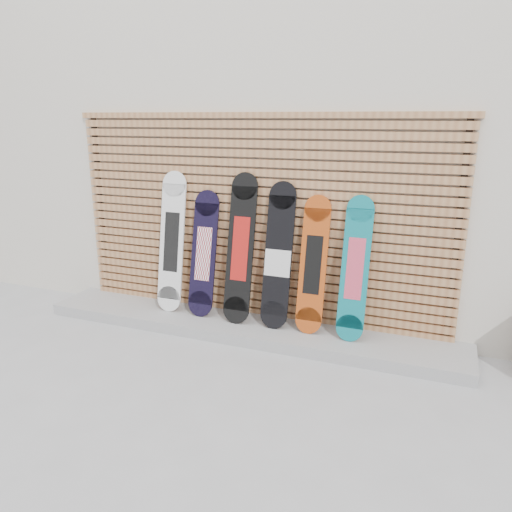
% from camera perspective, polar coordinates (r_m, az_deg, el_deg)
% --- Properties ---
extents(ground, '(80.00, 80.00, 0.00)m').
position_cam_1_polar(ground, '(4.84, -2.70, -12.08)').
color(ground, '#97979A').
rests_on(ground, ground).
extents(building, '(12.00, 5.00, 3.60)m').
position_cam_1_polar(building, '(7.52, 11.88, 11.90)').
color(building, beige).
rests_on(building, ground).
extents(concrete_step, '(4.60, 0.70, 0.12)m').
position_cam_1_polar(concrete_step, '(5.43, -1.23, -8.15)').
color(concrete_step, gray).
rests_on(concrete_step, ground).
extents(slat_wall, '(4.26, 0.08, 2.29)m').
position_cam_1_polar(slat_wall, '(5.34, -0.10, 4.40)').
color(slat_wall, '#A26C43').
rests_on(slat_wall, ground).
extents(snowboard_0, '(0.29, 0.31, 1.56)m').
position_cam_1_polar(snowboard_0, '(5.65, -9.60, 1.59)').
color(snowboard_0, silver).
rests_on(snowboard_0, concrete_step).
extents(snowboard_1, '(0.29, 0.32, 1.37)m').
position_cam_1_polar(snowboard_1, '(5.48, -5.99, 0.25)').
color(snowboard_1, black).
rests_on(snowboard_1, concrete_step).
extents(snowboard_2, '(0.29, 0.35, 1.58)m').
position_cam_1_polar(snowboard_2, '(5.26, -1.78, 0.84)').
color(snowboard_2, black).
rests_on(snowboard_2, concrete_step).
extents(snowboard_3, '(0.29, 0.33, 1.50)m').
position_cam_1_polar(snowboard_3, '(5.13, 2.56, -0.09)').
color(snowboard_3, black).
rests_on(snowboard_3, concrete_step).
extents(snowboard_4, '(0.27, 0.32, 1.38)m').
position_cam_1_polar(snowboard_4, '(5.05, 6.55, -1.01)').
color(snowboard_4, '#A94112').
rests_on(snowboard_4, concrete_step).
extents(snowboard_5, '(0.27, 0.35, 1.41)m').
position_cam_1_polar(snowboard_5, '(4.95, 11.25, -1.43)').
color(snowboard_5, '#0C6D77').
rests_on(snowboard_5, concrete_step).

